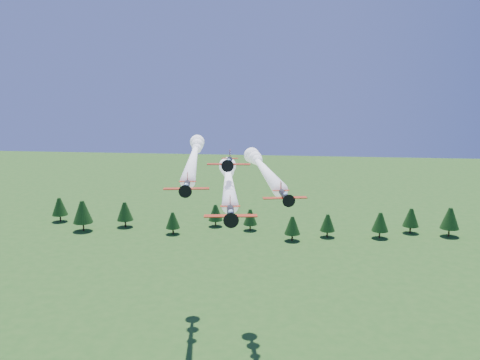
# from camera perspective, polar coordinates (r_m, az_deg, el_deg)

# --- Properties ---
(plane_lead) EXTENTS (11.34, 44.98, 3.70)m
(plane_lead) POSITION_cam_1_polar(r_m,az_deg,el_deg) (101.43, -1.25, 0.17)
(plane_lead) COLOR black
(plane_lead) RESTS_ON ground
(plane_left) EXTENTS (13.82, 58.40, 3.70)m
(plane_left) POSITION_cam_1_polar(r_m,az_deg,el_deg) (117.19, -4.93, 2.69)
(plane_left) COLOR black
(plane_left) RESTS_ON ground
(plane_right) EXTENTS (14.25, 47.80, 3.70)m
(plane_right) POSITION_cam_1_polar(r_m,az_deg,el_deg) (112.83, 2.34, 1.47)
(plane_right) COLOR black
(plane_right) RESTS_ON ground
(plane_slot) EXTENTS (7.50, 8.15, 2.63)m
(plane_slot) POSITION_cam_1_polar(r_m,az_deg,el_deg) (91.77, -1.20, 1.93)
(plane_slot) COLOR black
(plane_slot) RESTS_ON ground
(treeline) EXTENTS (173.67, 21.01, 11.71)m
(treeline) POSITION_cam_1_polar(r_m,az_deg,el_deg) (200.95, 1.89, -3.95)
(treeline) COLOR #382314
(treeline) RESTS_ON ground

